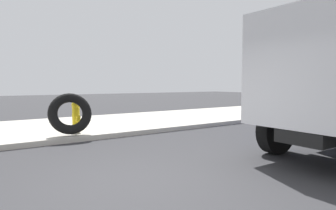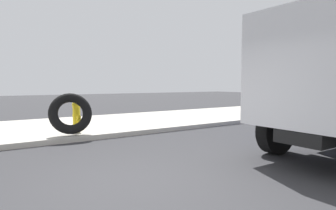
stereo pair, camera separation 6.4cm
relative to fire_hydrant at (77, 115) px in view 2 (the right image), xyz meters
name	(u,v)px [view 2 (the right image)]	position (x,y,z in m)	size (l,w,h in m)	color
ground_plane	(138,187)	(-0.53, -5.00, -0.65)	(80.00, 80.00, 0.00)	#2D2D30
sidewalk_curb	(48,129)	(-0.53, 1.50, -0.58)	(36.00, 5.00, 0.15)	#ADA89E
fire_hydrant	(77,115)	(0.00, 0.00, 0.00)	(0.26, 0.59, 0.94)	yellow
loose_tire	(71,113)	(-0.33, -0.55, 0.11)	(1.21, 1.21, 0.27)	black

